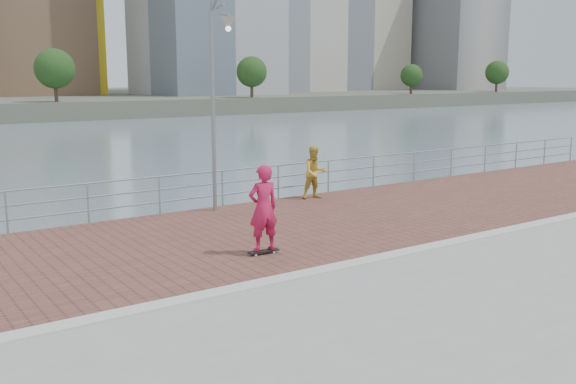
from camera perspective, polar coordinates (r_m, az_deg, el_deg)
water at (r=14.22m, az=4.74°, el=-14.42°), size 400.00×400.00×0.00m
brick_lane at (r=16.34m, az=-3.20°, el=-3.63°), size 40.00×6.80×0.02m
curb at (r=13.50m, az=4.87°, el=-6.57°), size 40.00×0.40×0.06m
guardrail at (r=19.12m, az=-8.56°, el=0.42°), size 39.06×0.06×1.13m
street_lamp at (r=18.25m, az=-6.12°, el=10.80°), size 0.42×1.23×5.79m
skateboard at (r=14.36m, az=-2.19°, el=-5.28°), size 0.73×0.24×0.08m
skateboarder at (r=14.13m, az=-2.21°, el=-1.43°), size 0.74×0.52×1.93m
bystander at (r=20.62m, az=2.40°, el=1.73°), size 0.94×0.79×1.69m
shoreline_trees at (r=91.89m, az=-16.06°, el=10.26°), size 169.50×5.18×6.90m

